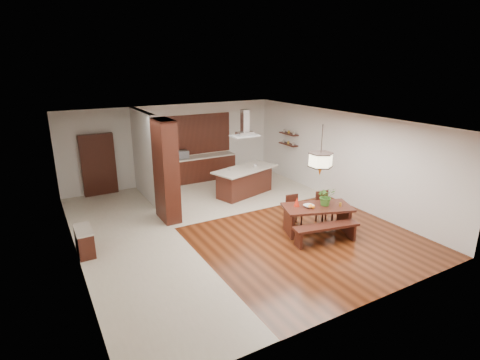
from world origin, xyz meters
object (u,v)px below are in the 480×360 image
hallway_console (85,241)px  dining_chair_right (325,208)px  island_cup (255,166)px  kitchen_island (245,181)px  dining_table (317,213)px  fruit_bowl (309,206)px  foliage_plant (326,196)px  dining_chair_left (294,211)px  microwave (181,155)px  range_hood (245,123)px  dining_bench (326,234)px  pendant_lantern (321,150)px

hallway_console → dining_chair_right: dining_chair_right is taller
island_cup → kitchen_island: bearing=169.2°
dining_table → dining_chair_right: (0.60, 0.36, -0.09)m
hallway_console → dining_chair_right: 6.31m
hallway_console → fruit_bowl: size_ratio=3.40×
foliage_plant → island_cup: 3.49m
dining_chair_right → foliage_plant: size_ratio=1.78×
fruit_bowl → hallway_console: bearing=161.9°
dining_chair_left → dining_chair_right: 0.89m
dining_table → foliage_plant: size_ratio=3.90×
kitchen_island → island_cup: island_cup is taller
fruit_bowl → microwave: 5.92m
hallway_console → dining_chair_right: (6.15, -1.43, 0.13)m
range_hood → dining_chair_left: bearing=-91.6°
dining_table → foliage_plant: 0.51m
dining_bench → dining_chair_left: size_ratio=2.02×
pendant_lantern → foliage_plant: size_ratio=2.59×
microwave → dining_table: bearing=-76.5°
dining_chair_left → pendant_lantern: size_ratio=0.65×
dining_table → range_hood: bearing=92.6°
dining_chair_left → kitchen_island: kitchen_island is taller
dining_bench → dining_table: bearing=70.6°
pendant_lantern → island_cup: (0.21, 3.45, -1.25)m
hallway_console → dining_bench: (5.34, -2.40, -0.07)m
hallway_console → pendant_lantern: (5.55, -1.79, 1.93)m
pendant_lantern → microwave: pendant_lantern is taller
fruit_bowl → island_cup: island_cup is taller
hallway_console → kitchen_island: kitchen_island is taller
dining_chair_right → kitchen_island: (-0.76, 3.16, 0.04)m
dining_bench → microwave: 6.62m
fruit_bowl → kitchen_island: kitchen_island is taller
dining_chair_right → microwave: (-2.15, 5.46, 0.64)m
range_hood → fruit_bowl: bearing=-91.4°
foliage_plant → dining_bench: bearing=-128.4°
kitchen_island → pendant_lantern: bearing=-103.9°
dining_bench → fruit_bowl: (-0.04, 0.66, 0.53)m
dining_chair_right → kitchen_island: kitchen_island is taller
hallway_console → dining_table: (5.55, -1.79, 0.23)m
hallway_console → island_cup: 6.03m
microwave → hallway_console: bearing=-136.2°
dining_table → dining_chair_right: bearing=31.3°
hallway_console → dining_chair_left: size_ratio=1.03×
fruit_bowl → dining_chair_left: bearing=89.2°
island_cup → pendant_lantern: bearing=-93.4°
dining_chair_left → dining_chair_right: (0.84, -0.29, 0.02)m
kitchen_island → island_cup: size_ratio=21.60×
dining_chair_right → island_cup: island_cup is taller
microwave → dining_bench: bearing=-79.7°
dining_chair_left → foliage_plant: bearing=-46.9°
range_hood → island_cup: (0.37, -0.07, -1.47)m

